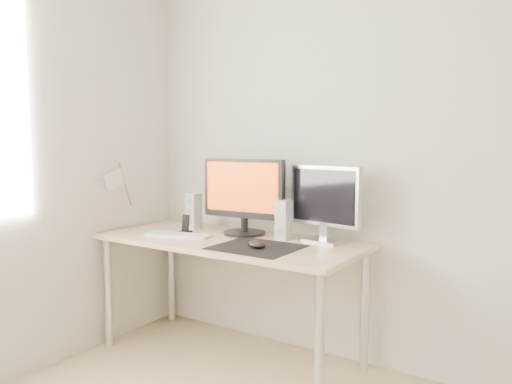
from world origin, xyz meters
The scene contains 11 objects.
wall_back centered at (0.00, 1.75, 1.25)m, with size 3.50×3.50×0.00m, color silver.
mousepad centered at (-0.66, 1.26, 0.73)m, with size 0.45×0.40×0.00m, color black.
mouse centered at (-0.64, 1.23, 0.75)m, with size 0.11×0.07×0.04m, color black.
desk centered at (-0.93, 1.38, 0.65)m, with size 1.60×0.70×0.73m.
main_monitor centered at (-0.93, 1.53, 0.98)m, with size 0.55×0.28×0.47m.
second_monitor centered at (-0.41, 1.60, 0.97)m, with size 0.45×0.19×0.43m.
speaker_left centered at (-1.33, 1.53, 0.85)m, with size 0.07×0.09×0.23m.
speaker_right centered at (-0.65, 1.53, 0.85)m, with size 0.07×0.09×0.23m.
keyboard centered at (-1.24, 1.27, 0.74)m, with size 0.44×0.20×0.02m.
phone_dock centered at (-1.26, 1.38, 0.77)m, with size 0.07×0.06×0.12m.
pennant centered at (-1.72, 1.24, 1.05)m, with size 0.01×0.23×0.29m.
Camera 1 is at (0.80, -0.96, 1.30)m, focal length 35.00 mm.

